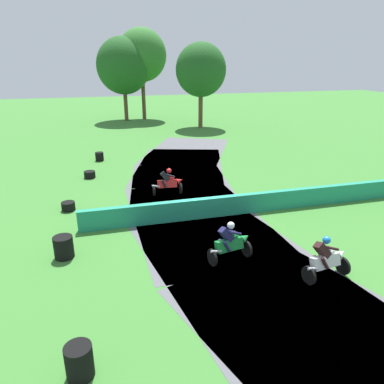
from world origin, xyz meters
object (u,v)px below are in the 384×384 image
(motorcycle_trailing_white, at_px, (327,259))
(tire_stack_extra_a, at_px, (79,361))
(tire_stack_far, at_px, (64,247))
(tire_stack_mid_a, at_px, (90,175))
(tire_stack_near, at_px, (99,157))
(tire_stack_mid_b, at_px, (68,206))
(motorcycle_lead_red, at_px, (168,182))
(motorcycle_chase_green, at_px, (231,242))

(motorcycle_trailing_white, xyz_separation_m, tire_stack_extra_a, (-7.63, -1.84, -0.24))
(motorcycle_trailing_white, relative_size, tire_stack_far, 2.09)
(tire_stack_mid_a, bearing_deg, motorcycle_trailing_white, -61.70)
(tire_stack_mid_a, distance_m, tire_stack_extra_a, 14.87)
(tire_stack_near, relative_size, tire_stack_mid_b, 0.97)
(motorcycle_lead_red, bearing_deg, tire_stack_near, 111.38)
(motorcycle_trailing_white, height_order, tire_stack_extra_a, motorcycle_trailing_white)
(tire_stack_near, height_order, tire_stack_extra_a, tire_stack_extra_a)
(tire_stack_far, bearing_deg, tire_stack_near, 81.72)
(tire_stack_far, bearing_deg, tire_stack_mid_b, 89.58)
(motorcycle_chase_green, bearing_deg, motorcycle_lead_red, 94.76)
(tire_stack_mid_a, relative_size, tire_stack_far, 0.82)
(tire_stack_mid_a, bearing_deg, motorcycle_chase_green, -68.11)
(motorcycle_trailing_white, distance_m, tire_stack_mid_a, 14.78)
(motorcycle_chase_green, bearing_deg, tire_stack_far, 162.23)
(tire_stack_extra_a, bearing_deg, motorcycle_chase_green, 36.15)
(motorcycle_chase_green, bearing_deg, motorcycle_trailing_white, -36.57)
(motorcycle_chase_green, relative_size, motorcycle_trailing_white, 1.00)
(motorcycle_chase_green, xyz_separation_m, motorcycle_trailing_white, (2.53, -1.88, -0.01))
(motorcycle_chase_green, relative_size, tire_stack_near, 2.78)
(tire_stack_far, bearing_deg, motorcycle_chase_green, -17.77)
(motorcycle_trailing_white, xyz_separation_m, tire_stack_near, (-6.23, 16.85, -0.34))
(motorcycle_chase_green, height_order, tire_stack_far, motorcycle_chase_green)
(tire_stack_near, bearing_deg, tire_stack_far, -98.28)
(motorcycle_chase_green, distance_m, tire_stack_mid_b, 8.40)
(motorcycle_lead_red, xyz_separation_m, tire_stack_extra_a, (-4.51, -10.76, -0.25))
(tire_stack_mid_a, relative_size, tire_stack_extra_a, 0.82)
(motorcycle_trailing_white, bearing_deg, motorcycle_lead_red, 109.28)
(motorcycle_trailing_white, bearing_deg, tire_stack_extra_a, -166.42)
(motorcycle_chase_green, bearing_deg, tire_stack_mid_b, 131.67)
(motorcycle_chase_green, xyz_separation_m, tire_stack_far, (-5.61, 1.80, -0.25))
(motorcycle_lead_red, height_order, motorcycle_trailing_white, motorcycle_lead_red)
(tire_stack_mid_a, xyz_separation_m, tire_stack_mid_b, (-1.11, -4.86, 0.00))
(tire_stack_mid_a, xyz_separation_m, tire_stack_far, (-1.14, -9.33, 0.20))
(motorcycle_lead_red, height_order, tire_stack_mid_b, motorcycle_lead_red)
(motorcycle_trailing_white, distance_m, tire_stack_mid_b, 11.50)
(tire_stack_mid_b, bearing_deg, motorcycle_chase_green, -48.33)
(motorcycle_trailing_white, height_order, tire_stack_near, motorcycle_trailing_white)
(motorcycle_chase_green, height_order, tire_stack_mid_b, motorcycle_chase_green)
(motorcycle_chase_green, distance_m, tire_stack_far, 5.90)
(motorcycle_lead_red, distance_m, motorcycle_chase_green, 7.07)
(tire_stack_mid_b, xyz_separation_m, tire_stack_extra_a, (0.48, -9.99, 0.20))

